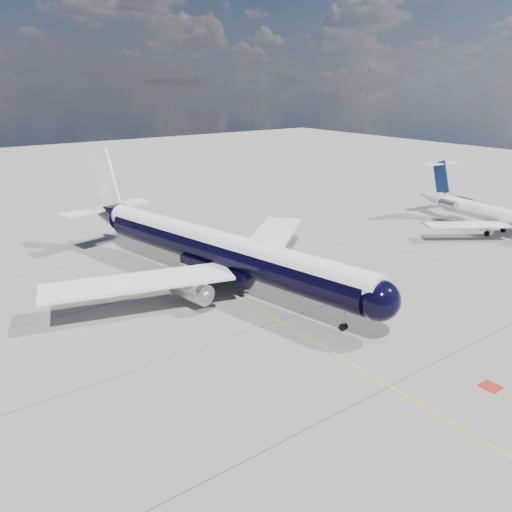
{
  "coord_description": "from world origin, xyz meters",
  "views": [
    {
      "loc": [
        -30.27,
        -27.43,
        24.19
      ],
      "look_at": [
        3.71,
        19.27,
        4.0
      ],
      "focal_mm": 35.0,
      "sensor_mm": 36.0,
      "label": 1
    }
  ],
  "objects": [
    {
      "name": "taxiway_centerline",
      "position": [
        0.0,
        25.0,
        0.0
      ],
      "size": [
        0.16,
        160.0,
        0.01
      ],
      "primitive_type": "cube",
      "color": "yellow",
      "rests_on": "ground"
    },
    {
      "name": "red_marking",
      "position": [
        6.8,
        -10.0,
        0.0
      ],
      "size": [
        1.6,
        1.6,
        0.01
      ],
      "primitive_type": "cube",
      "color": "maroon",
      "rests_on": "ground"
    },
    {
      "name": "regional_jet",
      "position": [
        49.64,
        14.96,
        3.4
      ],
      "size": [
        27.53,
        31.81,
        10.77
      ],
      "rotation": [
        0.0,
        0.0,
        -0.12
      ],
      "color": "white",
      "rests_on": "ground"
    },
    {
      "name": "ground",
      "position": [
        0.0,
        30.0,
        0.0
      ],
      "size": [
        320.0,
        320.0,
        0.0
      ],
      "primitive_type": "plane",
      "color": "gray",
      "rests_on": "ground"
    },
    {
      "name": "main_airliner",
      "position": [
        0.04,
        23.16,
        4.71
      ],
      "size": [
        42.18,
        52.04,
        15.17
      ],
      "rotation": [
        0.0,
        0.0,
        0.21
      ],
      "color": "black",
      "rests_on": "ground"
    }
  ]
}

